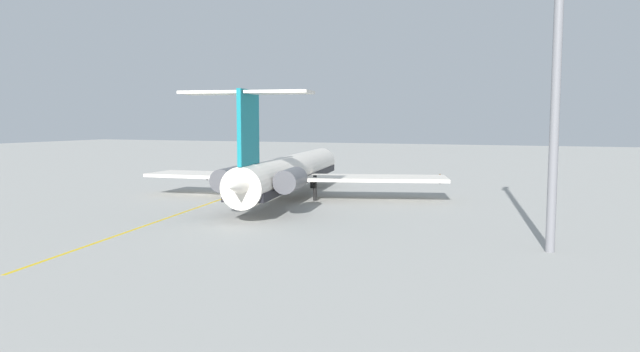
# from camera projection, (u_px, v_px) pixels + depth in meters

# --- Properties ---
(ground) EXTENTS (368.69, 368.69, 0.00)m
(ground) POSITION_uv_depth(u_px,v_px,m) (204.00, 194.00, 81.73)
(ground) COLOR #9E9E99
(main_jetliner) EXTENTS (45.18, 40.17, 13.21)m
(main_jetliner) POSITION_uv_depth(u_px,v_px,m) (289.00, 172.00, 75.09)
(main_jetliner) COLOR silver
(main_jetliner) RESTS_ON ground
(ground_crew_near_nose) EXTENTS (0.42, 0.27, 1.68)m
(ground_crew_near_nose) POSITION_uv_depth(u_px,v_px,m) (440.00, 178.00, 93.88)
(ground_crew_near_nose) COLOR black
(ground_crew_near_nose) RESTS_ON ground
(ground_crew_near_tail) EXTENTS (0.40, 0.26, 1.64)m
(ground_crew_near_tail) POSITION_uv_depth(u_px,v_px,m) (207.00, 174.00, 100.19)
(ground_crew_near_tail) COLOR black
(ground_crew_near_tail) RESTS_ON ground
(safety_cone_nose) EXTENTS (0.40, 0.40, 0.55)m
(safety_cone_nose) POSITION_uv_depth(u_px,v_px,m) (221.00, 176.00, 104.09)
(safety_cone_nose) COLOR #EA590F
(safety_cone_nose) RESTS_ON ground
(taxiway_centreline) EXTENTS (83.80, 14.81, 0.01)m
(taxiway_centreline) POSITION_uv_depth(u_px,v_px,m) (232.00, 195.00, 79.98)
(taxiway_centreline) COLOR gold
(taxiway_centreline) RESTS_ON ground
(light_mast) EXTENTS (4.00, 0.70, 25.79)m
(light_mast) POSITION_uv_depth(u_px,v_px,m) (557.00, 68.00, 44.23)
(light_mast) COLOR slate
(light_mast) RESTS_ON ground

